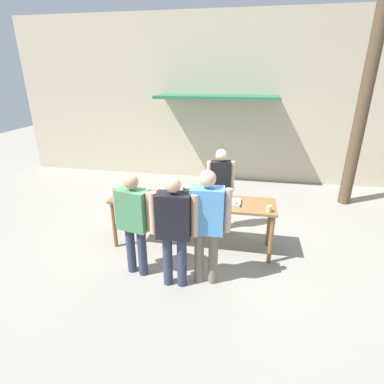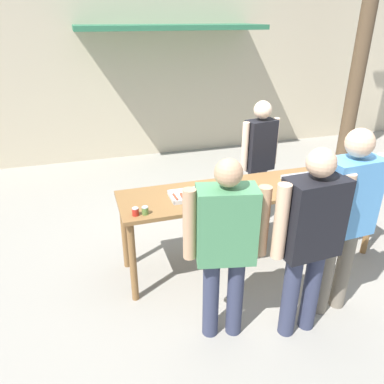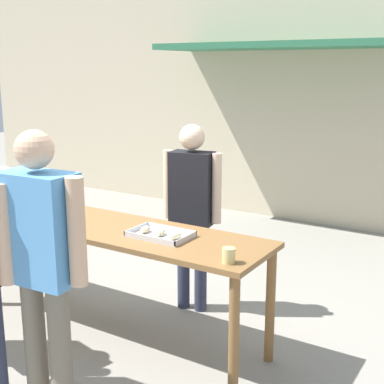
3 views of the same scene
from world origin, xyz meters
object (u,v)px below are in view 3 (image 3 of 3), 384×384
beer_cup (229,255)px  person_customer_with_cup (41,250)px  food_tray_buns (161,234)px  person_server_behind_table (192,201)px  food_tray_sausages (36,210)px

beer_cup → person_customer_with_cup: size_ratio=0.06×
food_tray_buns → person_customer_with_cup: person_customer_with_cup is taller
food_tray_buns → beer_cup: (0.68, -0.21, 0.03)m
food_tray_buns → person_server_behind_table: 0.78m
food_tray_sausages → person_customer_with_cup: (1.10, -0.94, 0.12)m
food_tray_buns → person_server_behind_table: person_server_behind_table is taller
food_tray_buns → person_server_behind_table: (-0.20, 0.75, 0.07)m
food_tray_sausages → person_server_behind_table: 1.35m
food_tray_buns → person_server_behind_table: bearing=104.8°
food_tray_sausages → food_tray_buns: food_tray_buns is taller
beer_cup → person_customer_with_cup: 1.16m
food_tray_sausages → person_server_behind_table: size_ratio=0.27×
food_tray_sausages → person_customer_with_cup: person_customer_with_cup is taller
person_customer_with_cup → food_tray_buns: bearing=-106.9°
beer_cup → person_customer_with_cup: bearing=-140.9°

